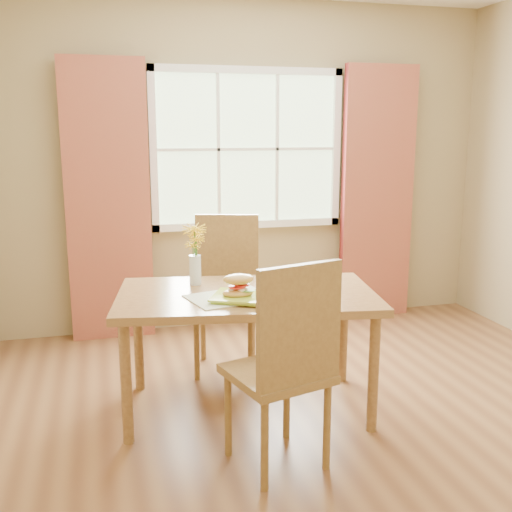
{
  "coord_description": "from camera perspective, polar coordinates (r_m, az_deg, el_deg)",
  "views": [
    {
      "loc": [
        -1.22,
        -3.02,
        1.67
      ],
      "look_at": [
        -0.37,
        0.21,
        0.96
      ],
      "focal_mm": 42.0,
      "sensor_mm": 36.0,
      "label": 1
    }
  ],
  "objects": [
    {
      "name": "croissant_sandwich",
      "position": [
        3.33,
        -1.7,
        -2.85
      ],
      "size": [
        0.19,
        0.13,
        0.13
      ],
      "rotation": [
        0.0,
        0.0,
        -0.03
      ],
      "color": "gold",
      "rests_on": "plate"
    },
    {
      "name": "curtain_right",
      "position": [
        5.38,
        11.47,
        5.75
      ],
      "size": [
        0.65,
        0.08,
        2.2
      ],
      "primitive_type": "cube",
      "color": "maroon",
      "rests_on": "room"
    },
    {
      "name": "curtain_left",
      "position": [
        4.84,
        -13.91,
        4.95
      ],
      "size": [
        0.65,
        0.08,
        2.2
      ],
      "primitive_type": "cube",
      "color": "maroon",
      "rests_on": "room"
    },
    {
      "name": "room",
      "position": [
        3.27,
        7.17,
        6.37
      ],
      "size": [
        4.24,
        3.84,
        2.74
      ],
      "color": "brown",
      "rests_on": "ground"
    },
    {
      "name": "plate",
      "position": [
        3.35,
        -1.7,
        -4.01
      ],
      "size": [
        0.37,
        0.37,
        0.01
      ],
      "primitive_type": "cube",
      "rotation": [
        0.0,
        0.0,
        -0.46
      ],
      "color": "#9BBE2F",
      "rests_on": "placemat"
    },
    {
      "name": "window",
      "position": [
        5.05,
        -0.8,
        10.14
      ],
      "size": [
        1.62,
        0.06,
        1.32
      ],
      "color": "#AED09D",
      "rests_on": "room"
    },
    {
      "name": "placemat",
      "position": [
        3.4,
        -2.53,
        -3.95
      ],
      "size": [
        0.52,
        0.43,
        0.01
      ],
      "primitive_type": "cube",
      "rotation": [
        0.0,
        0.0,
        0.26
      ],
      "color": "beige",
      "rests_on": "dining_table"
    },
    {
      "name": "water_glass",
      "position": [
        3.4,
        3.71,
        -3.11
      ],
      "size": [
        0.07,
        0.07,
        0.11
      ],
      "color": "silver",
      "rests_on": "dining_table"
    },
    {
      "name": "dining_table",
      "position": [
        3.53,
        -0.88,
        -4.67
      ],
      "size": [
        1.61,
        1.07,
        0.73
      ],
      "rotation": [
        0.0,
        0.0,
        -0.16
      ],
      "color": "olive",
      "rests_on": "room"
    },
    {
      "name": "chair_far",
      "position": [
        4.22,
        -2.84,
        -2.78
      ],
      "size": [
        0.56,
        0.56,
        1.08
      ],
      "rotation": [
        0.0,
        0.0,
        -0.29
      ],
      "color": "olive",
      "rests_on": "room"
    },
    {
      "name": "chair_near",
      "position": [
        2.91,
        3.02,
        -9.78
      ],
      "size": [
        0.55,
        0.55,
        1.07
      ],
      "rotation": [
        0.0,
        0.0,
        0.28
      ],
      "color": "olive",
      "rests_on": "room"
    },
    {
      "name": "flower_vase",
      "position": [
        3.65,
        -5.85,
        0.86
      ],
      "size": [
        0.15,
        0.15,
        0.37
      ],
      "color": "silver",
      "rests_on": "dining_table"
    }
  ]
}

